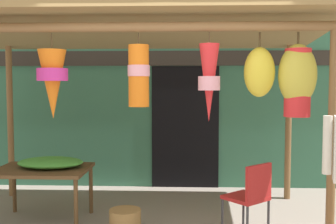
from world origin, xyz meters
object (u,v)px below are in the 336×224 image
(folding_chair, at_px, (251,193))
(wicker_basket_by_table, at_px, (125,222))
(display_table, at_px, (42,174))
(flower_heap_on_table, at_px, (51,163))

(folding_chair, bearing_deg, wicker_basket_by_table, 177.78)
(display_table, relative_size, folding_chair, 1.35)
(folding_chair, distance_m, wicker_basket_by_table, 1.45)
(wicker_basket_by_table, bearing_deg, folding_chair, -2.22)
(display_table, distance_m, wicker_basket_by_table, 1.24)
(folding_chair, relative_size, wicker_basket_by_table, 2.33)
(display_table, relative_size, wicker_basket_by_table, 3.13)
(flower_heap_on_table, relative_size, wicker_basket_by_table, 2.24)
(display_table, bearing_deg, flower_heap_on_table, 22.21)
(folding_chair, height_order, wicker_basket_by_table, folding_chair)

